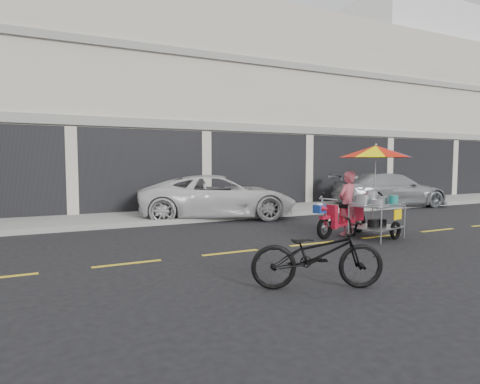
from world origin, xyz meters
name	(u,v)px	position (x,y,z in m)	size (l,w,h in m)	color
ground	(313,244)	(0.00, 0.00, 0.00)	(90.00, 90.00, 0.00)	black
sidewalk	(217,212)	(0.00, 5.50, 0.07)	(45.00, 3.00, 0.15)	gray
shophouse_block	(230,111)	(2.82, 10.59, 4.24)	(36.00, 8.11, 10.40)	beige
centerline	(313,244)	(0.00, 0.00, 0.00)	(42.00, 0.10, 0.01)	gold
white_pickup	(218,197)	(-0.29, 4.70, 0.69)	(2.30, 4.99, 1.39)	silver
silver_pickup	(390,190)	(7.21, 4.70, 0.68)	(1.91, 4.70, 1.36)	#A0A5A9
near_bicycle	(317,254)	(-1.84, -2.59, 0.49)	(0.66, 1.88, 0.99)	black
food_vendor_rig	(365,178)	(1.58, 0.13, 1.40)	(2.53, 2.08, 2.24)	black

